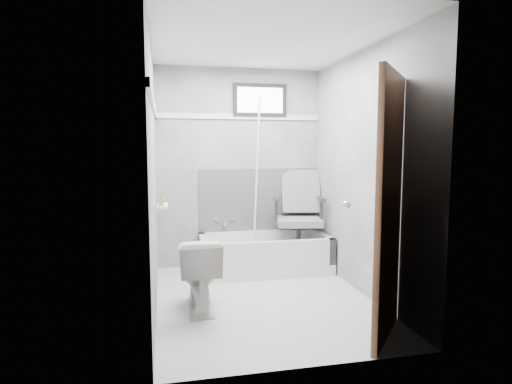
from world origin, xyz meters
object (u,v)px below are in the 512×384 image
object	(u,v)px
toilet	(199,273)
soap_bottle_b	(161,199)
door	(444,213)
soap_bottle_a	(161,200)
office_chair	(299,215)
bathtub	(265,253)

from	to	relation	value
toilet	soap_bottle_b	distance (m)	0.81
door	soap_bottle_a	bearing A→B (deg)	143.42
office_chair	toilet	world-z (taller)	office_chair
door	soap_bottle_b	xyz separation A→B (m)	(-1.92, 1.56, -0.04)
office_chair	toilet	bearing A→B (deg)	-129.03
soap_bottle_a	door	bearing A→B (deg)	-36.58
soap_bottle_a	soap_bottle_b	bearing A→B (deg)	90.00
soap_bottle_a	bathtub	bearing A→B (deg)	33.87
soap_bottle_b	soap_bottle_a	bearing A→B (deg)	-90.00
toilet	soap_bottle_a	distance (m)	0.76
soap_bottle_b	toilet	bearing A→B (deg)	-50.99
door	soap_bottle_b	world-z (taller)	door
bathtub	door	world-z (taller)	door
toilet	soap_bottle_a	world-z (taller)	soap_bottle_a
office_chair	toilet	distance (m)	1.71
bathtub	office_chair	world-z (taller)	office_chair
toilet	door	distance (m)	2.09
soap_bottle_b	office_chair	bearing A→B (deg)	23.36
door	office_chair	bearing A→B (deg)	98.14
soap_bottle_a	soap_bottle_b	size ratio (longest dim) A/B	1.14
door	soap_bottle_b	distance (m)	2.48
office_chair	door	distance (m)	2.30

